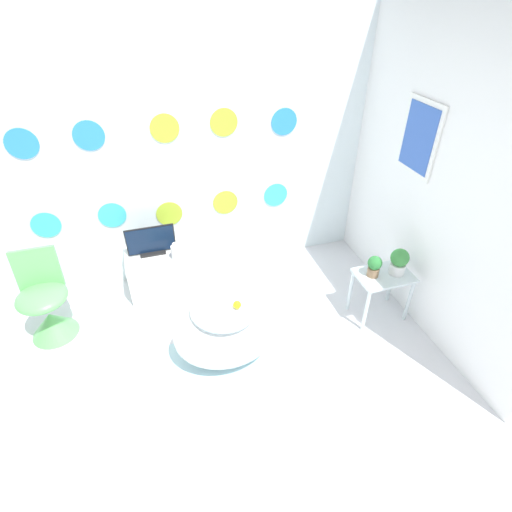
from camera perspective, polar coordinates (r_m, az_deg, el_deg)
name	(u,v)px	position (r m, az deg, el deg)	size (l,w,h in m)	color
ground_plane	(222,437)	(3.06, -4.84, -24.35)	(12.00, 12.00, 0.00)	silver
wall_back_dotted	(164,154)	(3.79, -13.04, 14.01)	(4.93, 0.05, 2.60)	white
wall_right	(423,171)	(3.60, 22.72, 11.14)	(0.06, 2.99, 2.60)	white
rug	(232,361)	(3.43, -3.46, -14.74)	(1.02, 0.67, 0.01)	silver
bathtub	(225,331)	(3.30, -4.39, -10.58)	(0.84, 0.64, 0.53)	white
rubber_duck	(237,305)	(3.07, -2.70, -6.94)	(0.06, 0.07, 0.08)	yellow
chair	(48,310)	(3.89, -27.63, -6.87)	(0.42, 0.42, 0.80)	#66C166
tv_cabinet	(156,271)	(4.06, -14.03, -2.11)	(0.54, 0.44, 0.44)	silver
tv	(151,242)	(3.87, -14.76, 1.96)	(0.45, 0.12, 0.28)	black
vase	(176,252)	(3.77, -11.34, 0.59)	(0.09, 0.09, 0.17)	white
side_table	(382,282)	(3.73, 17.62, -3.57)	(0.49, 0.33, 0.47)	silver
potted_plant_left	(374,266)	(3.57, 16.55, -1.34)	(0.12, 0.12, 0.20)	#8C6B4C
potted_plant_right	(399,261)	(3.65, 19.76, -0.68)	(0.16, 0.16, 0.25)	white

